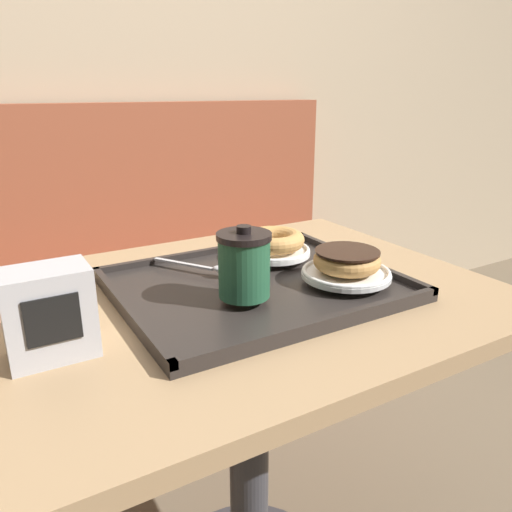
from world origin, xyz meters
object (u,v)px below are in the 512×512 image
object	(u,v)px
coffee_cup_front	(244,264)
donut_chocolate_glazed	(347,260)
napkin_dispenser	(49,313)
spoon	(209,267)
donut_plain	(274,240)

from	to	relation	value
coffee_cup_front	donut_chocolate_glazed	xyz separation A→B (m)	(0.20, -0.02, -0.02)
napkin_dispenser	spoon	bearing A→B (deg)	25.36
donut_plain	napkin_dispenser	xyz separation A→B (m)	(-0.45, -0.15, 0.01)
spoon	napkin_dispenser	size ratio (longest dim) A/B	1.20
napkin_dispenser	donut_plain	bearing A→B (deg)	19.05
spoon	napkin_dispenser	bearing A→B (deg)	-97.52
donut_chocolate_glazed	donut_plain	world-z (taller)	donut_chocolate_glazed
coffee_cup_front	spoon	world-z (taller)	coffee_cup_front
spoon	donut_chocolate_glazed	bearing A→B (deg)	18.09
donut_plain	spoon	bearing A→B (deg)	-174.64
donut_plain	napkin_dispenser	bearing A→B (deg)	-160.95
coffee_cup_front	spoon	distance (m)	0.15
donut_chocolate_glazed	donut_plain	distance (m)	0.18
spoon	donut_plain	bearing A→B (deg)	62.48
spoon	coffee_cup_front	bearing A→B (deg)	-34.02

